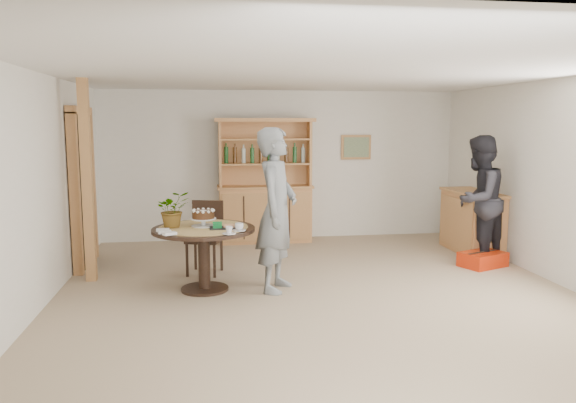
{
  "coord_description": "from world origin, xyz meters",
  "views": [
    {
      "loc": [
        -1.23,
        -5.93,
        1.96
      ],
      "look_at": [
        -0.31,
        0.52,
        1.05
      ],
      "focal_mm": 35.0,
      "sensor_mm": 36.0,
      "label": 1
    }
  ],
  "objects_px": {
    "sideboard": "(472,222)",
    "dining_table": "(204,240)",
    "teen_boy": "(277,210)",
    "red_suitcase": "(483,259)",
    "adult_person": "(478,200)",
    "hutch": "(265,200)",
    "dining_chair": "(206,232)"
  },
  "relations": [
    {
      "from": "sideboard",
      "to": "dining_table",
      "type": "bearing_deg",
      "value": -160.64
    },
    {
      "from": "teen_boy",
      "to": "red_suitcase",
      "type": "height_order",
      "value": "teen_boy"
    },
    {
      "from": "sideboard",
      "to": "adult_person",
      "type": "bearing_deg",
      "value": -110.54
    },
    {
      "from": "teen_boy",
      "to": "sideboard",
      "type": "bearing_deg",
      "value": -40.98
    },
    {
      "from": "red_suitcase",
      "to": "adult_person",
      "type": "bearing_deg",
      "value": 67.37
    },
    {
      "from": "dining_table",
      "to": "red_suitcase",
      "type": "xyz_separation_m",
      "value": [
        3.79,
        0.57,
        -0.5
      ]
    },
    {
      "from": "hutch",
      "to": "dining_table",
      "type": "bearing_deg",
      "value": -110.49
    },
    {
      "from": "sideboard",
      "to": "dining_table",
      "type": "height_order",
      "value": "sideboard"
    },
    {
      "from": "adult_person",
      "to": "red_suitcase",
      "type": "distance_m",
      "value": 0.82
    },
    {
      "from": "hutch",
      "to": "dining_chair",
      "type": "relative_size",
      "value": 2.16
    },
    {
      "from": "sideboard",
      "to": "red_suitcase",
      "type": "distance_m",
      "value": 0.95
    },
    {
      "from": "dining_chair",
      "to": "dining_table",
      "type": "bearing_deg",
      "value": -75.44
    },
    {
      "from": "teen_boy",
      "to": "red_suitcase",
      "type": "distance_m",
      "value": 3.14
    },
    {
      "from": "dining_chair",
      "to": "red_suitcase",
      "type": "bearing_deg",
      "value": 12.23
    },
    {
      "from": "teen_boy",
      "to": "adult_person",
      "type": "bearing_deg",
      "value": -49.88
    },
    {
      "from": "red_suitcase",
      "to": "teen_boy",
      "type": "bearing_deg",
      "value": 170.22
    },
    {
      "from": "adult_person",
      "to": "red_suitcase",
      "type": "height_order",
      "value": "adult_person"
    },
    {
      "from": "teen_boy",
      "to": "dining_chair",
      "type": "bearing_deg",
      "value": 65.32
    },
    {
      "from": "teen_boy",
      "to": "dining_table",
      "type": "bearing_deg",
      "value": 106.82
    },
    {
      "from": "dining_chair",
      "to": "red_suitcase",
      "type": "relative_size",
      "value": 1.34
    },
    {
      "from": "dining_table",
      "to": "teen_boy",
      "type": "height_order",
      "value": "teen_boy"
    },
    {
      "from": "adult_person",
      "to": "red_suitcase",
      "type": "xyz_separation_m",
      "value": [
        0.0,
        -0.21,
        -0.8
      ]
    },
    {
      "from": "sideboard",
      "to": "dining_chair",
      "type": "xyz_separation_m",
      "value": [
        -4.01,
        -0.59,
        0.06
      ]
    },
    {
      "from": "dining_table",
      "to": "red_suitcase",
      "type": "bearing_deg",
      "value": 8.57
    },
    {
      "from": "hutch",
      "to": "sideboard",
      "type": "distance_m",
      "value": 3.29
    },
    {
      "from": "dining_table",
      "to": "adult_person",
      "type": "xyz_separation_m",
      "value": [
        3.79,
        0.78,
        0.29
      ]
    },
    {
      "from": "sideboard",
      "to": "red_suitcase",
      "type": "xyz_separation_m",
      "value": [
        -0.24,
        -0.85,
        -0.37
      ]
    },
    {
      "from": "teen_boy",
      "to": "adult_person",
      "type": "relative_size",
      "value": 1.07
    },
    {
      "from": "sideboard",
      "to": "dining_chair",
      "type": "relative_size",
      "value": 1.33
    },
    {
      "from": "dining_chair",
      "to": "red_suitcase",
      "type": "xyz_separation_m",
      "value": [
        3.77,
        -0.25,
        -0.43
      ]
    },
    {
      "from": "dining_table",
      "to": "teen_boy",
      "type": "distance_m",
      "value": 0.93
    },
    {
      "from": "red_suitcase",
      "to": "dining_table",
      "type": "bearing_deg",
      "value": 165.94
    }
  ]
}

